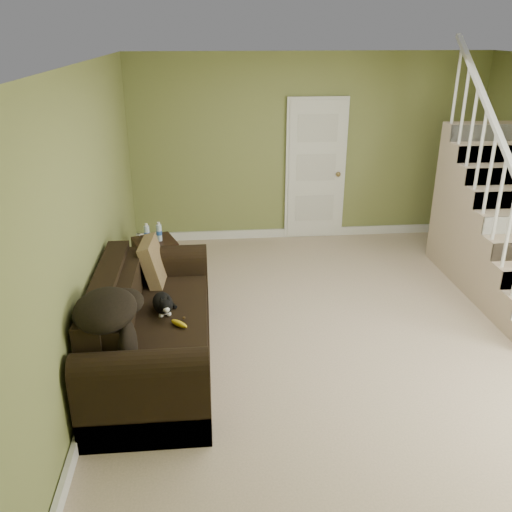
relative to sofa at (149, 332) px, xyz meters
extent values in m
cube|color=tan|center=(2.02, 0.47, -0.34)|extent=(5.00, 5.50, 0.01)
cube|color=white|center=(2.02, 0.47, 2.26)|extent=(5.00, 5.50, 0.01)
cube|color=olive|center=(2.02, 3.22, 0.96)|extent=(5.00, 0.04, 2.60)
cube|color=olive|center=(-0.48, 0.47, 0.96)|extent=(0.04, 5.50, 2.60)
cube|color=white|center=(2.02, 3.19, -0.28)|extent=(5.00, 0.04, 0.12)
cube|color=white|center=(-0.45, 0.47, -0.28)|extent=(0.04, 5.50, 0.12)
cube|color=white|center=(2.12, 3.18, 0.67)|extent=(0.86, 0.05, 2.02)
cube|color=white|center=(2.12, 3.16, 0.66)|extent=(0.78, 0.04, 1.96)
sphere|color=olive|center=(2.44, 3.12, 0.61)|extent=(0.07, 0.07, 0.07)
cylinder|color=white|center=(3.57, 0.54, 0.71)|extent=(0.04, 0.04, 0.90)
cylinder|color=white|center=(3.57, 0.81, 0.91)|extent=(0.04, 0.04, 0.90)
cylinder|color=white|center=(3.57, 1.08, 1.11)|extent=(0.04, 0.04, 0.90)
cube|color=tan|center=(4.02, 1.35, 0.26)|extent=(1.00, 0.27, 1.20)
cylinder|color=white|center=(3.57, 1.35, 1.31)|extent=(0.04, 0.04, 0.90)
cube|color=tan|center=(4.02, 1.62, 0.36)|extent=(1.00, 0.27, 1.40)
cylinder|color=white|center=(3.57, 1.62, 1.51)|extent=(0.04, 0.04, 0.90)
cube|color=tan|center=(4.02, 1.89, 0.46)|extent=(1.00, 0.27, 1.60)
cylinder|color=white|center=(3.57, 1.89, 1.71)|extent=(0.04, 0.04, 0.90)
cube|color=tan|center=(4.02, 2.16, 0.56)|extent=(1.00, 0.27, 1.80)
cylinder|color=white|center=(3.57, 2.16, 1.91)|extent=(0.04, 0.04, 0.90)
cube|color=white|center=(3.57, 1.08, 1.56)|extent=(0.06, 2.46, 1.84)
cube|color=black|center=(0.05, 0.00, -0.21)|extent=(0.98, 2.27, 0.26)
cube|color=black|center=(0.15, 0.00, 0.03)|extent=(0.74, 1.71, 0.23)
cube|color=black|center=(0.05, -1.01, -0.02)|extent=(0.98, 0.26, 0.64)
cube|color=black|center=(0.05, 1.01, -0.02)|extent=(0.98, 0.26, 0.64)
cylinder|color=black|center=(0.05, -1.01, 0.30)|extent=(0.98, 0.26, 0.26)
cylinder|color=black|center=(0.05, 1.01, 0.30)|extent=(0.98, 0.26, 0.26)
cube|color=black|center=(-0.34, 0.00, 0.23)|extent=(0.21, 1.75, 0.65)
cube|color=black|center=(-0.18, 0.00, 0.31)|extent=(0.14, 1.69, 0.36)
cube|color=black|center=(-0.08, 1.76, -0.07)|extent=(0.59, 0.59, 0.55)
cylinder|color=silver|center=(-0.15, 1.71, 0.31)|extent=(0.06, 0.06, 0.20)
cylinder|color=#2E5CB4|center=(-0.15, 1.71, 0.31)|extent=(0.07, 0.07, 0.05)
cylinder|color=white|center=(-0.15, 1.71, 0.43)|extent=(0.03, 0.03, 0.03)
cylinder|color=silver|center=(-0.01, 1.74, 0.31)|extent=(0.06, 0.06, 0.20)
cylinder|color=#2E5CB4|center=(-0.01, 1.74, 0.31)|extent=(0.07, 0.07, 0.05)
cylinder|color=white|center=(-0.01, 1.74, 0.43)|extent=(0.03, 0.03, 0.03)
ellipsoid|color=black|center=(0.13, 0.11, 0.23)|extent=(0.25, 0.35, 0.17)
ellipsoid|color=white|center=(0.13, 0.04, 0.20)|extent=(0.13, 0.15, 0.09)
sphere|color=black|center=(0.13, -0.05, 0.29)|extent=(0.14, 0.14, 0.12)
ellipsoid|color=white|center=(0.13, -0.10, 0.27)|extent=(0.07, 0.06, 0.05)
cone|color=black|center=(0.10, -0.04, 0.35)|extent=(0.05, 0.05, 0.05)
cone|color=black|center=(0.16, -0.04, 0.35)|extent=(0.05, 0.05, 0.05)
cylinder|color=black|center=(0.21, 0.23, 0.16)|extent=(0.14, 0.23, 0.03)
ellipsoid|color=yellow|center=(0.29, -0.18, 0.17)|extent=(0.17, 0.17, 0.05)
cube|color=#4A361D|center=(0.00, 0.78, 0.34)|extent=(0.27, 0.49, 0.49)
ellipsoid|color=black|center=(-0.22, -0.65, 0.59)|extent=(0.64, 0.73, 0.25)
camera|label=1|loc=(0.57, -4.31, 2.52)|focal=38.00mm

